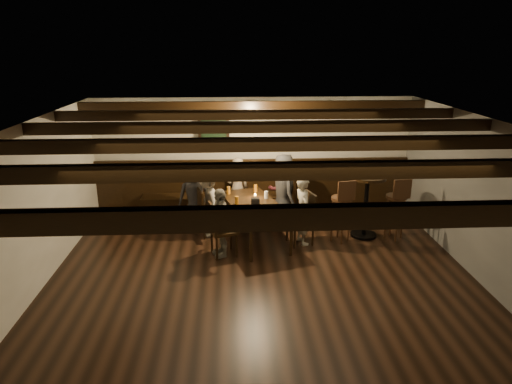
{
  "coord_description": "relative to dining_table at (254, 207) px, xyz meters",
  "views": [
    {
      "loc": [
        -0.44,
        -5.7,
        3.4
      ],
      "look_at": [
        -0.06,
        1.3,
        1.12
      ],
      "focal_mm": 32.0,
      "sensor_mm": 36.0,
      "label": 1
    }
  ],
  "objects": [
    {
      "name": "person_right_near",
      "position": [
        0.59,
        0.64,
        0.09
      ],
      "size": [
        0.63,
        0.8,
        1.43
      ],
      "primitive_type": "imported",
      "rotation": [
        0.0,
        0.0,
        1.86
      ],
      "color": "#2B2C2E",
      "rests_on": "floor"
    },
    {
      "name": "bar_stool_left",
      "position": [
        1.54,
        -0.17,
        -0.19
      ],
      "size": [
        0.38,
        0.4,
        1.18
      ],
      "rotation": [
        0.0,
        0.0,
        0.19
      ],
      "color": "#352211",
      "rests_on": "floor"
    },
    {
      "name": "person_left_near",
      "position": [
        -0.85,
        0.22,
        0.02
      ],
      "size": [
        0.69,
        0.93,
        1.29
      ],
      "primitive_type": "imported",
      "rotation": [
        0.0,
        0.0,
        -1.29
      ],
      "color": "gray",
      "rests_on": "floor"
    },
    {
      "name": "condiment_caddy",
      "position": [
        0.01,
        -0.05,
        0.12
      ],
      "size": [
        0.15,
        0.1,
        0.12
      ],
      "primitive_type": "cube",
      "color": "black",
      "rests_on": "dining_table"
    },
    {
      "name": "chair_left_far",
      "position": [
        -0.56,
        -0.63,
        -0.35
      ],
      "size": [
        0.52,
        0.52,
        0.92
      ],
      "rotation": [
        0.0,
        0.0,
        -1.29
      ],
      "color": "black",
      "rests_on": "floor"
    },
    {
      "name": "pint_b",
      "position": [
        0.06,
        0.69,
        0.13
      ],
      "size": [
        0.07,
        0.07,
        0.14
      ],
      "primitive_type": "cylinder",
      "color": "#BF7219",
      "rests_on": "dining_table"
    },
    {
      "name": "person_left_far",
      "position": [
        -0.59,
        -0.64,
        -0.04
      ],
      "size": [
        0.47,
        0.74,
        1.18
      ],
      "primitive_type": "imported",
      "rotation": [
        0.0,
        0.0,
        -1.29
      ],
      "color": "gray",
      "rests_on": "floor"
    },
    {
      "name": "pint_g",
      "position": [
        0.27,
        -0.75,
        0.13
      ],
      "size": [
        0.07,
        0.07,
        0.14
      ],
      "primitive_type": "cylinder",
      "color": "#BF7219",
      "rests_on": "dining_table"
    },
    {
      "name": "bar_stool_right",
      "position": [
        2.54,
        -0.12,
        -0.19
      ],
      "size": [
        0.37,
        0.4,
        1.18
      ],
      "rotation": [
        0.0,
        0.0,
        0.13
      ],
      "color": "#352211",
      "rests_on": "floor"
    },
    {
      "name": "pint_e",
      "position": [
        -0.08,
        -0.49,
        0.13
      ],
      "size": [
        0.07,
        0.07,
        0.14
      ],
      "primitive_type": "cylinder",
      "color": "#BF7219",
      "rests_on": "dining_table"
    },
    {
      "name": "pint_c",
      "position": [
        -0.32,
        0.01,
        0.13
      ],
      "size": [
        0.07,
        0.07,
        0.14
      ],
      "primitive_type": "cylinder",
      "color": "#BF7219",
      "rests_on": "dining_table"
    },
    {
      "name": "pint_f",
      "position": [
        0.35,
        -0.47,
        0.13
      ],
      "size": [
        0.07,
        0.07,
        0.14
      ],
      "primitive_type": "cylinder",
      "color": "silver",
      "rests_on": "dining_table"
    },
    {
      "name": "plate_near",
      "position": [
        0.05,
        -0.71,
        0.06
      ],
      "size": [
        0.24,
        0.24,
        0.01
      ],
      "primitive_type": "cylinder",
      "color": "white",
      "rests_on": "dining_table"
    },
    {
      "name": "room",
      "position": [
        -0.23,
        0.23,
        0.45
      ],
      "size": [
        7.0,
        7.0,
        7.0
      ],
      "color": "black",
      "rests_on": "ground"
    },
    {
      "name": "candle",
      "position": [
        0.03,
        0.32,
        0.08
      ],
      "size": [
        0.05,
        0.05,
        0.05
      ],
      "primitive_type": "cylinder",
      "color": "beige",
      "rests_on": "dining_table"
    },
    {
      "name": "person_bench_left",
      "position": [
        -1.12,
        0.61,
        0.01
      ],
      "size": [
        0.72,
        0.57,
        1.28
      ],
      "primitive_type": "imported",
      "rotation": [
        0.0,
        0.0,
        3.43
      ],
      "color": "#2B2A2D",
      "rests_on": "floor"
    },
    {
      "name": "chair_right_near",
      "position": [
        0.56,
        0.63,
        -0.33
      ],
      "size": [
        0.54,
        0.54,
        0.95
      ],
      "rotation": [
        0.0,
        0.0,
        1.86
      ],
      "color": "black",
      "rests_on": "floor"
    },
    {
      "name": "person_bench_centre",
      "position": [
        -0.3,
        1.01,
        0.02
      ],
      "size": [
        0.54,
        0.43,
        1.29
      ],
      "primitive_type": "imported",
      "rotation": [
        0.0,
        0.0,
        3.43
      ],
      "color": "gray",
      "rests_on": "floor"
    },
    {
      "name": "chair_right_far",
      "position": [
        0.82,
        -0.23,
        -0.34
      ],
      "size": [
        0.53,
        0.53,
        0.93
      ],
      "rotation": [
        0.0,
        0.0,
        1.86
      ],
      "color": "black",
      "rests_on": "floor"
    },
    {
      "name": "high_top_table",
      "position": [
        2.04,
        0.03,
        0.14
      ],
      "size": [
        0.65,
        0.65,
        1.16
      ],
      "color": "black",
      "rests_on": "floor"
    },
    {
      "name": "chair_left_near",
      "position": [
        -0.82,
        0.23,
        -0.35
      ],
      "size": [
        0.5,
        0.5,
        0.89
      ],
      "rotation": [
        0.0,
        0.0,
        -1.29
      ],
      "color": "black",
      "rests_on": "floor"
    },
    {
      "name": "pint_d",
      "position": [
        0.23,
        0.28,
        0.13
      ],
      "size": [
        0.07,
        0.07,
        0.14
      ],
      "primitive_type": "cylinder",
      "color": "silver",
      "rests_on": "dining_table"
    },
    {
      "name": "person_bench_right",
      "position": [
        0.61,
        1.12,
        -0.03
      ],
      "size": [
        0.68,
        0.6,
        1.19
      ],
      "primitive_type": "imported",
      "rotation": [
        0.0,
        0.0,
        3.43
      ],
      "color": "#4C1A20",
      "rests_on": "floor"
    },
    {
      "name": "pint_a",
      "position": [
        -0.47,
        0.59,
        0.13
      ],
      "size": [
        0.07,
        0.07,
        0.14
      ],
      "primitive_type": "cylinder",
      "color": "#BF7219",
      "rests_on": "dining_table"
    },
    {
      "name": "dining_table",
      "position": [
        0.0,
        0.0,
        0.0
      ],
      "size": [
        1.3,
        1.98,
        0.68
      ],
      "rotation": [
        0.0,
        0.0,
        0.28
      ],
      "color": "black",
      "rests_on": "floor"
    },
    {
      "name": "plate_far",
      "position": [
        0.26,
        -0.24,
        0.06
      ],
      "size": [
        0.24,
        0.24,
        0.01
      ],
      "primitive_type": "cylinder",
      "color": "white",
      "rests_on": "dining_table"
    },
    {
      "name": "person_right_far",
      "position": [
        0.85,
        -0.22,
        -0.01
      ],
      "size": [
        0.41,
        0.52,
        1.24
      ],
      "primitive_type": "imported",
      "rotation": [
        0.0,
        0.0,
        1.86
      ],
      "color": "#ADA793",
      "rests_on": "floor"
    }
  ]
}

